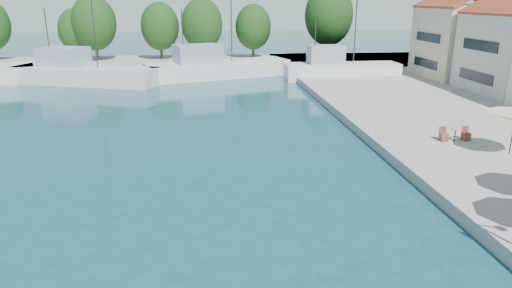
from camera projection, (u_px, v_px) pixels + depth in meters
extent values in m
cube|color=#A5A095|center=(174.00, 64.00, 61.64)|extent=(90.00, 16.00, 0.60)
cube|color=gray|center=(120.00, 2.00, 145.03)|extent=(180.00, 40.00, 16.00)
cube|color=gray|center=(319.00, 7.00, 172.10)|extent=(140.00, 40.00, 12.00)
cube|color=beige|center=(466.00, 41.00, 48.70)|extent=(8.60, 8.50, 7.50)
cube|color=silver|center=(86.00, 77.00, 48.57)|extent=(16.32, 9.14, 2.20)
cube|color=#90A3B2|center=(63.00, 57.00, 48.44)|extent=(5.54, 4.57, 2.00)
cylinder|color=#2D2D2D|center=(94.00, 28.00, 46.69)|extent=(0.12, 0.12, 8.00)
cylinder|color=#2D2D2D|center=(48.00, 37.00, 48.18)|extent=(0.10, 0.10, 6.00)
cube|color=silver|center=(219.00, 71.00, 52.82)|extent=(17.03, 9.30, 2.20)
cube|color=#90A3B2|center=(198.00, 54.00, 51.19)|extent=(5.75, 4.70, 2.00)
cylinder|color=#2D2D2D|center=(231.00, 25.00, 51.94)|extent=(0.12, 0.12, 8.00)
cylinder|color=#2D2D2D|center=(183.00, 36.00, 49.92)|extent=(0.10, 0.10, 6.00)
cube|color=silver|center=(342.00, 73.00, 51.33)|extent=(12.78, 3.35, 2.20)
cube|color=#90A3B2|center=(326.00, 54.00, 50.49)|extent=(3.84, 2.56, 2.00)
cylinder|color=#2D2D2D|center=(356.00, 26.00, 49.92)|extent=(0.12, 0.12, 8.00)
cylinder|color=#2D2D2D|center=(315.00, 36.00, 49.75)|extent=(0.10, 0.10, 6.00)
cylinder|color=#3F2B19|center=(78.00, 49.00, 62.81)|extent=(0.36, 0.36, 3.09)
ellipsoid|color=#133C13|center=(76.00, 30.00, 62.07)|extent=(4.70, 4.70, 5.88)
cylinder|color=#3F2B19|center=(96.00, 46.00, 62.13)|extent=(0.36, 0.36, 3.86)
ellipsoid|color=#133C13|center=(94.00, 23.00, 61.19)|extent=(5.87, 5.87, 7.33)
cylinder|color=#3F2B19|center=(161.00, 47.00, 63.74)|extent=(0.36, 0.36, 3.44)
ellipsoid|color=#133C13|center=(160.00, 26.00, 62.91)|extent=(5.23, 5.23, 6.54)
cylinder|color=#3F2B19|center=(203.00, 46.00, 63.07)|extent=(0.36, 0.36, 3.70)
ellipsoid|color=#133C13|center=(202.00, 24.00, 62.17)|extent=(5.62, 5.62, 7.03)
cylinder|color=#3F2B19|center=(253.00, 46.00, 65.16)|extent=(0.36, 0.36, 3.32)
ellipsoid|color=#133C13|center=(253.00, 27.00, 64.35)|extent=(5.05, 5.05, 6.32)
cylinder|color=#3F2B19|center=(328.00, 41.00, 66.23)|extent=(0.36, 0.36, 4.52)
ellipsoid|color=#133C13|center=(329.00, 15.00, 65.14)|extent=(6.87, 6.87, 8.59)
cylinder|color=black|center=(455.00, 135.00, 26.98)|extent=(0.06, 0.06, 0.74)
cylinder|color=tan|center=(456.00, 129.00, 26.87)|extent=(0.70, 0.70, 0.04)
cube|color=brown|center=(466.00, 136.00, 27.09)|extent=(0.42, 0.42, 0.46)
cube|color=brown|center=(443.00, 137.00, 26.94)|extent=(0.42, 0.42, 0.46)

